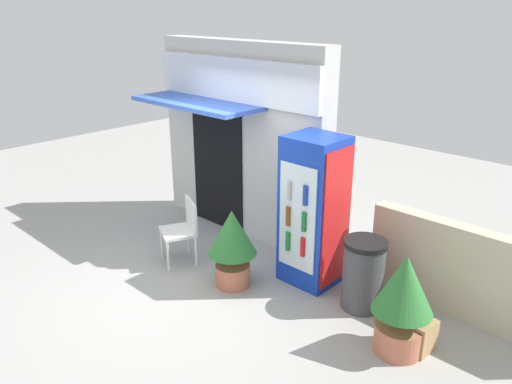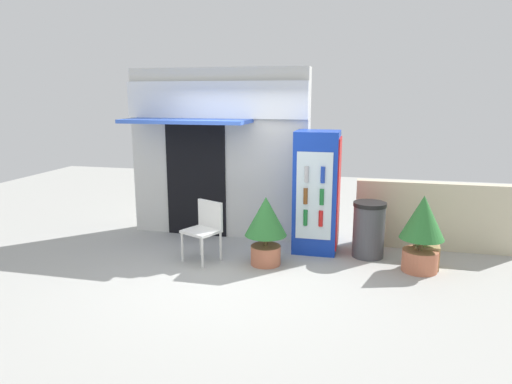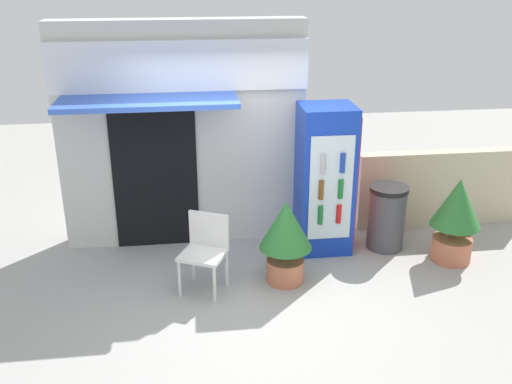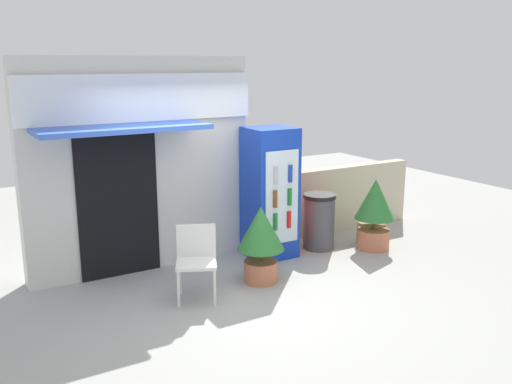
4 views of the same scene
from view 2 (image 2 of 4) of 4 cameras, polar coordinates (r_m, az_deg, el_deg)
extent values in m
plane|color=#A3A39E|center=(6.57, -4.00, -9.66)|extent=(16.00, 16.00, 0.00)
cube|color=silver|center=(7.96, -4.57, 4.77)|extent=(3.08, 0.32, 2.85)
cube|color=white|center=(7.71, -5.16, 11.27)|extent=(3.08, 0.08, 0.60)
cube|color=blue|center=(7.52, -8.67, 8.66)|extent=(2.04, 0.78, 0.06)
cube|color=black|center=(7.99, -7.43, 1.47)|extent=(1.06, 0.03, 1.95)
cube|color=#1438B2|center=(7.18, 7.46, 0.00)|extent=(0.66, 0.61, 1.88)
cube|color=silver|center=(6.88, 7.17, -0.53)|extent=(0.53, 0.02, 1.32)
cube|color=red|center=(7.16, 10.16, -0.13)|extent=(0.02, 0.55, 1.69)
cylinder|color=#196B2D|center=(6.95, 6.12, -3.16)|extent=(0.06, 0.06, 0.24)
cylinder|color=red|center=(6.93, 8.00, -3.26)|extent=(0.06, 0.06, 0.24)
cylinder|color=brown|center=(6.87, 6.13, -0.51)|extent=(0.06, 0.06, 0.24)
cylinder|color=#196B2D|center=(6.85, 8.12, -0.61)|extent=(0.06, 0.06, 0.24)
cylinder|color=#B2B2B7|center=(6.81, 6.26, 2.20)|extent=(0.06, 0.06, 0.24)
cylinder|color=#1938A5|center=(6.78, 8.25, 2.11)|extent=(0.06, 0.06, 0.24)
cylinder|color=silver|center=(6.91, -9.09, -6.75)|extent=(0.04, 0.04, 0.44)
cylinder|color=silver|center=(6.62, -6.64, -7.52)|extent=(0.04, 0.04, 0.44)
cylinder|color=silver|center=(7.15, -6.84, -6.03)|extent=(0.04, 0.04, 0.44)
cylinder|color=silver|center=(6.87, -4.39, -6.73)|extent=(0.04, 0.04, 0.44)
cube|color=silver|center=(6.81, -6.79, -4.84)|extent=(0.61, 0.59, 0.04)
cube|color=silver|center=(6.88, -5.68, -2.72)|extent=(0.44, 0.24, 0.40)
cylinder|color=#BC6B4C|center=(6.74, 1.20, -7.77)|extent=(0.43, 0.43, 0.28)
cylinder|color=brown|center=(6.67, 1.21, -6.00)|extent=(0.05, 0.05, 0.16)
cone|color=#2D7533|center=(6.57, 1.22, -3.00)|extent=(0.60, 0.60, 0.56)
cylinder|color=#BC6B4C|center=(6.88, 19.55, -7.99)|extent=(0.48, 0.48, 0.30)
cylinder|color=brown|center=(6.80, 19.69, -6.11)|extent=(0.05, 0.05, 0.17)
cone|color=#2D7533|center=(6.70, 19.92, -2.94)|extent=(0.60, 0.60, 0.60)
cylinder|color=#47474C|center=(7.18, 13.73, -4.77)|extent=(0.47, 0.47, 0.79)
cylinder|color=black|center=(7.07, 13.90, -1.48)|extent=(0.49, 0.49, 0.06)
cube|color=beige|center=(7.81, 21.42, -2.80)|extent=(2.50, 0.20, 1.07)
cube|color=tan|center=(7.04, 20.30, -7.41)|extent=(0.36, 0.32, 0.34)
camera|label=1|loc=(3.67, 64.65, 19.51)|focal=35.23mm
camera|label=3|loc=(2.68, -71.27, 27.61)|focal=40.26mm
camera|label=4|loc=(4.85, -72.38, 8.09)|focal=38.82mm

